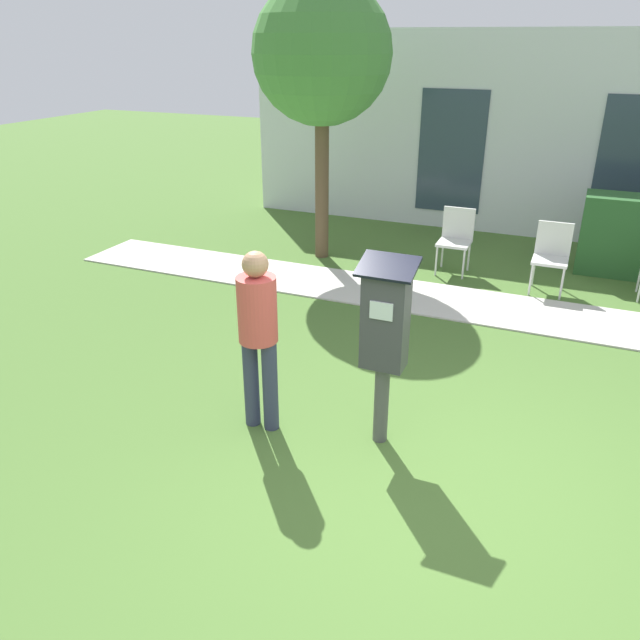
{
  "coord_description": "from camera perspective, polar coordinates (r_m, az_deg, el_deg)",
  "views": [
    {
      "loc": [
        0.75,
        -3.67,
        3.08
      ],
      "look_at": [
        -0.99,
        0.42,
        1.05
      ],
      "focal_mm": 35.0,
      "sensor_mm": 36.0,
      "label": 1
    }
  ],
  "objects": [
    {
      "name": "ground_plane",
      "position": [
        4.85,
        9.2,
        -15.24
      ],
      "size": [
        40.0,
        40.0,
        0.0
      ],
      "primitive_type": "plane",
      "color": "#476B2D"
    },
    {
      "name": "sidewalk",
      "position": [
        7.99,
        15.86,
        0.98
      ],
      "size": [
        12.0,
        1.1,
        0.02
      ],
      "color": "beige",
      "rests_on": "ground"
    },
    {
      "name": "person_standing",
      "position": [
        5.05,
        -5.68,
        -0.75
      ],
      "size": [
        0.32,
        0.32,
        1.58
      ],
      "rotation": [
        0.0,
        0.0,
        -0.56
      ],
      "color": "#333851",
      "rests_on": "ground"
    },
    {
      "name": "building_facade",
      "position": [
        10.92,
        19.62,
        15.41
      ],
      "size": [
        10.0,
        0.26,
        3.2
      ],
      "color": "silver",
      "rests_on": "ground"
    },
    {
      "name": "outdoor_chair_middle",
      "position": [
        8.65,
        20.42,
        5.85
      ],
      "size": [
        0.44,
        0.44,
        0.9
      ],
      "rotation": [
        0.0,
        0.0,
        0.21
      ],
      "color": "silver",
      "rests_on": "ground"
    },
    {
      "name": "tree",
      "position": [
        9.11,
        0.19,
        23.08
      ],
      "size": [
        1.9,
        1.9,
        3.82
      ],
      "color": "brown",
      "rests_on": "ground"
    },
    {
      "name": "outdoor_chair_left",
      "position": [
        9.03,
        12.33,
        7.58
      ],
      "size": [
        0.44,
        0.44,
        0.9
      ],
      "rotation": [
        0.0,
        0.0,
        -0.34
      ],
      "color": "silver",
      "rests_on": "ground"
    },
    {
      "name": "parking_meter",
      "position": [
        4.83,
        5.95,
        -0.87
      ],
      "size": [
        0.44,
        0.31,
        1.59
      ],
      "color": "#4C4C4C",
      "rests_on": "ground"
    }
  ]
}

